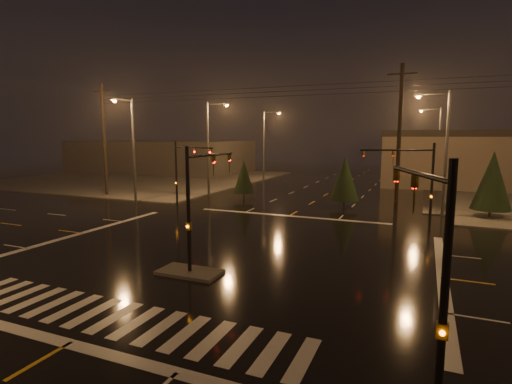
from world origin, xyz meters
TOP-DOWN VIEW (x-y plane):
  - ground at (0.00, 0.00)m, footprint 140.00×140.00m
  - sidewalk_nw at (-30.00, 30.00)m, footprint 36.00×36.00m
  - median_island at (0.00, -4.00)m, footprint 3.00×1.60m
  - crosswalk at (0.00, -9.00)m, footprint 15.00×2.60m
  - stop_bar_near at (0.00, -11.00)m, footprint 16.00×0.50m
  - stop_bar_far at (0.00, 11.00)m, footprint 16.00×0.50m
  - commercial_block at (-35.00, 42.00)m, footprint 30.00×18.00m
  - signal_mast_median at (0.00, -3.07)m, footprint 0.25×4.59m
  - signal_mast_ne at (9.50, 10.14)m, footprint 4.84×1.86m
  - signal_mast_nw at (-9.50, 10.14)m, footprint 4.84×1.86m
  - signal_mast_se at (10.23, -9.75)m, footprint 1.55×3.87m
  - streetlight_1 at (-11.18, 18.00)m, footprint 2.77×0.32m
  - streetlight_2 at (-11.18, 34.00)m, footprint 2.77×0.32m
  - streetlight_3 at (11.18, 16.00)m, footprint 2.77×0.32m
  - streetlight_4 at (11.18, 36.00)m, footprint 2.77×0.32m
  - streetlight_5 at (-16.00, 11.18)m, footprint 0.32×2.77m
  - utility_pole_0 at (-22.00, 14.00)m, footprint 2.20×0.32m
  - utility_pole_1 at (8.00, 14.00)m, footprint 2.20×0.32m
  - conifer_0 at (14.92, 16.38)m, footprint 2.97×2.97m
  - conifer_3 at (-6.99, 17.33)m, footprint 2.14×2.14m
  - conifer_4 at (3.39, 16.60)m, footprint 2.59×2.59m

SIDE VIEW (x-z plane):
  - ground at x=0.00m, z-range 0.00..0.00m
  - crosswalk at x=0.00m, z-range 0.00..0.01m
  - stop_bar_near at x=0.00m, z-range 0.00..0.01m
  - stop_bar_far at x=0.00m, z-range 0.00..0.01m
  - sidewalk_nw at x=-30.00m, z-range 0.00..0.12m
  - median_island at x=0.00m, z-range 0.00..0.15m
  - conifer_3 at x=-6.99m, z-range 0.35..4.39m
  - conifer_4 at x=3.39m, z-range 0.35..5.09m
  - commercial_block at x=-35.00m, z-range 0.00..5.60m
  - conifer_0 at x=14.92m, z-range 0.35..5.69m
  - signal_mast_se at x=10.23m, z-range 0.71..6.71m
  - signal_mast_median at x=0.00m, z-range 0.75..6.75m
  - signal_mast_ne at x=9.50m, z-range 0.79..6.79m
  - signal_mast_nw at x=-9.50m, z-range 0.79..6.79m
  - streetlight_1 at x=-11.18m, z-range 0.80..10.80m
  - streetlight_2 at x=-11.18m, z-range 0.80..10.80m
  - streetlight_3 at x=11.18m, z-range 0.80..10.80m
  - streetlight_4 at x=11.18m, z-range 0.80..10.80m
  - streetlight_5 at x=-16.00m, z-range 0.80..10.80m
  - utility_pole_0 at x=-22.00m, z-range 0.13..12.13m
  - utility_pole_1 at x=8.00m, z-range 0.13..12.13m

